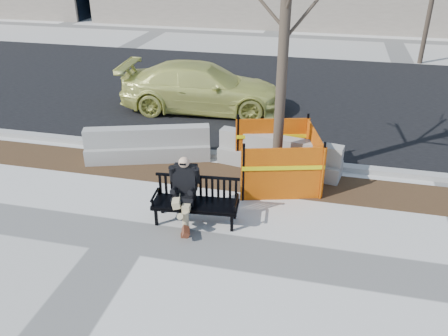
{
  "coord_description": "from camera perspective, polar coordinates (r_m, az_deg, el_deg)",
  "views": [
    {
      "loc": [
        3.26,
        -6.17,
        4.85
      ],
      "look_at": [
        1.5,
        1.34,
        0.88
      ],
      "focal_mm": 36.74,
      "sensor_mm": 36.0,
      "label": 1
    }
  ],
  "objects": [
    {
      "name": "jersey_barrier_right",
      "position": [
        10.62,
        6.72,
        -0.15
      ],
      "size": [
        2.88,
        1.07,
        0.81
      ],
      "primitive_type": null,
      "rotation": [
        0.0,
        0.0,
        -0.18
      ],
      "color": "gray",
      "rests_on": "ground"
    },
    {
      "name": "far_tree_right",
      "position": [
        21.25,
        23.15,
        11.91
      ],
      "size": [
        2.26,
        2.26,
        5.77
      ],
      "primitive_type": null,
      "rotation": [
        0.0,
        0.0,
        0.06
      ],
      "color": "#42362A",
      "rests_on": "ground"
    },
    {
      "name": "bench",
      "position": [
        8.71,
        -3.49,
        -6.65
      ],
      "size": [
        1.67,
        0.73,
        0.86
      ],
      "primitive_type": null,
      "rotation": [
        0.0,
        0.0,
        0.09
      ],
      "color": "black",
      "rests_on": "ground"
    },
    {
      "name": "curb",
      "position": [
        11.31,
        -4.85,
        2.08
      ],
      "size": [
        60.0,
        0.25,
        0.12
      ],
      "primitive_type": "cube",
      "color": "#9E9B93",
      "rests_on": "ground"
    },
    {
      "name": "mulch_strip",
      "position": [
        10.54,
        -6.4,
        -0.33
      ],
      "size": [
        40.0,
        1.2,
        0.02
      ],
      "primitive_type": "cube",
      "color": "#47301C",
      "rests_on": "ground"
    },
    {
      "name": "seated_man",
      "position": [
        8.79,
        -4.82,
        -6.37
      ],
      "size": [
        0.63,
        0.97,
        1.29
      ],
      "primitive_type": null,
      "rotation": [
        0.0,
        0.0,
        0.09
      ],
      "color": "black",
      "rests_on": "ground"
    },
    {
      "name": "ground",
      "position": [
        8.5,
        -12.14,
        -8.29
      ],
      "size": [
        120.0,
        120.0,
        0.0
      ],
      "primitive_type": "plane",
      "color": "beige",
      "rests_on": "ground"
    },
    {
      "name": "jersey_barrier_left",
      "position": [
        11.15,
        -9.29,
        1.06
      ],
      "size": [
        2.95,
        1.47,
        0.84
      ],
      "primitive_type": null,
      "rotation": [
        0.0,
        0.0,
        0.32
      ],
      "color": "gray",
      "rests_on": "ground"
    },
    {
      "name": "sedan",
      "position": [
        14.21,
        -2.63,
        7.26
      ],
      "size": [
        5.05,
        2.41,
        1.42
      ],
      "primitive_type": "imported",
      "rotation": [
        0.0,
        0.0,
        1.66
      ],
      "color": "#D0D166",
      "rests_on": "ground"
    },
    {
      "name": "asphalt_street",
      "position": [
        16.07,
        0.88,
        9.68
      ],
      "size": [
        60.0,
        10.4,
        0.01
      ],
      "primitive_type": "cube",
      "color": "black",
      "rests_on": "ground"
    },
    {
      "name": "tree_fence",
      "position": [
        10.12,
        6.43,
        -1.59
      ],
      "size": [
        3.1,
        3.1,
        6.28
      ],
      "primitive_type": null,
      "rotation": [
        0.0,
        0.0,
        0.27
      ],
      "color": "orange",
      "rests_on": "ground"
    }
  ]
}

